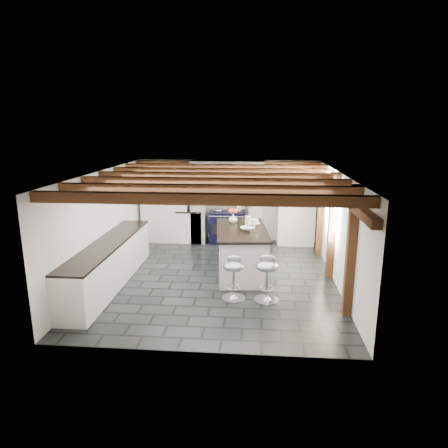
# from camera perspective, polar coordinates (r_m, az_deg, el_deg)

# --- Properties ---
(ground) EXTENTS (6.00, 6.00, 0.00)m
(ground) POSITION_cam_1_polar(r_m,az_deg,el_deg) (8.83, -0.87, -7.56)
(ground) COLOR black
(ground) RESTS_ON ground
(room_shell) EXTENTS (6.00, 6.03, 6.00)m
(room_shell) POSITION_cam_1_polar(r_m,az_deg,el_deg) (9.94, -3.59, 1.30)
(room_shell) COLOR white
(room_shell) RESTS_ON ground
(range_cooker) EXTENTS (1.00, 0.63, 0.99)m
(range_cooker) POSITION_cam_1_polar(r_m,az_deg,el_deg) (11.23, 0.46, -0.34)
(range_cooker) COLOR black
(range_cooker) RESTS_ON ground
(kitchen_island) EXTENTS (1.28, 2.17, 1.37)m
(kitchen_island) POSITION_cam_1_polar(r_m,az_deg,el_deg) (8.90, 2.50, -3.81)
(kitchen_island) COLOR white
(kitchen_island) RESTS_ON ground
(bar_stool_near) EXTENTS (0.48, 0.48, 0.88)m
(bar_stool_near) POSITION_cam_1_polar(r_m,az_deg,el_deg) (7.54, 6.14, -7.02)
(bar_stool_near) COLOR silver
(bar_stool_near) RESTS_ON ground
(bar_stool_far) EXTENTS (0.45, 0.45, 0.84)m
(bar_stool_far) POSITION_cam_1_polar(r_m,az_deg,el_deg) (7.59, 1.41, -7.01)
(bar_stool_far) COLOR silver
(bar_stool_far) RESTS_ON ground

